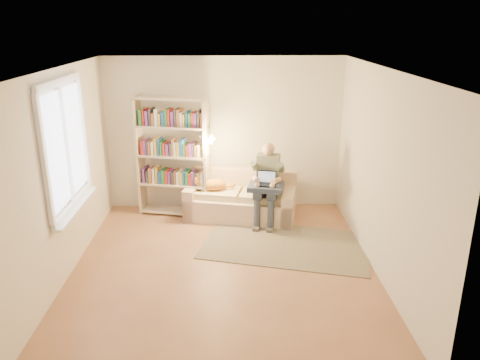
{
  "coord_description": "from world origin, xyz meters",
  "views": [
    {
      "loc": [
        0.1,
        -5.55,
        3.13
      ],
      "look_at": [
        0.24,
        1.0,
        0.9
      ],
      "focal_mm": 35.0,
      "sensor_mm": 36.0,
      "label": 1
    }
  ],
  "objects_px": {
    "sofa": "(241,201)",
    "cat": "(214,184)",
    "bookshelf": "(173,151)",
    "person": "(267,179)",
    "laptop": "(264,181)"
  },
  "relations": [
    {
      "from": "person",
      "to": "bookshelf",
      "type": "bearing_deg",
      "value": 178.33
    },
    {
      "from": "sofa",
      "to": "laptop",
      "type": "bearing_deg",
      "value": -31.97
    },
    {
      "from": "sofa",
      "to": "bookshelf",
      "type": "xyz_separation_m",
      "value": [
        -1.11,
        0.14,
        0.83
      ]
    },
    {
      "from": "person",
      "to": "cat",
      "type": "relative_size",
      "value": 1.99
    },
    {
      "from": "cat",
      "to": "bookshelf",
      "type": "height_order",
      "value": "bookshelf"
    },
    {
      "from": "person",
      "to": "bookshelf",
      "type": "relative_size",
      "value": 0.65
    },
    {
      "from": "person",
      "to": "laptop",
      "type": "relative_size",
      "value": 3.88
    },
    {
      "from": "sofa",
      "to": "cat",
      "type": "relative_size",
      "value": 2.91
    },
    {
      "from": "sofa",
      "to": "bookshelf",
      "type": "relative_size",
      "value": 0.95
    },
    {
      "from": "sofa",
      "to": "bookshelf",
      "type": "height_order",
      "value": "bookshelf"
    },
    {
      "from": "laptop",
      "to": "bookshelf",
      "type": "relative_size",
      "value": 0.17
    },
    {
      "from": "person",
      "to": "sofa",
      "type": "bearing_deg",
      "value": 162.51
    },
    {
      "from": "sofa",
      "to": "person",
      "type": "relative_size",
      "value": 1.46
    },
    {
      "from": "cat",
      "to": "person",
      "type": "bearing_deg",
      "value": -1.78
    },
    {
      "from": "cat",
      "to": "bookshelf",
      "type": "relative_size",
      "value": 0.33
    }
  ]
}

